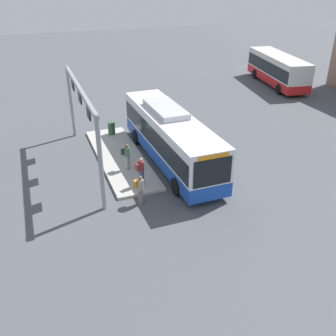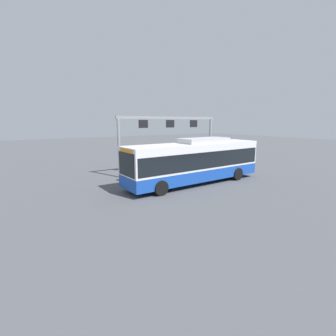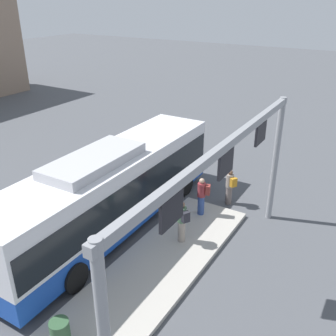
{
  "view_description": "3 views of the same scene",
  "coord_description": "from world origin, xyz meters",
  "px_view_note": "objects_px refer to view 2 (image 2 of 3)",
  "views": [
    {
      "loc": [
        20.73,
        -7.91,
        11.14
      ],
      "look_at": [
        3.93,
        -1.64,
        1.72
      ],
      "focal_mm": 40.78,
      "sensor_mm": 36.0,
      "label": 1
    },
    {
      "loc": [
        12.21,
        14.18,
        4.71
      ],
      "look_at": [
        1.62,
        -1.32,
        1.16
      ],
      "focal_mm": 26.36,
      "sensor_mm": 36.0,
      "label": 2
    },
    {
      "loc": [
        -10.14,
        -8.73,
        8.7
      ],
      "look_at": [
        3.76,
        -0.3,
        1.23
      ],
      "focal_mm": 40.75,
      "sensor_mm": 36.0,
      "label": 3
    }
  ],
  "objects_px": {
    "bus_main": "(195,160)",
    "person_waiting_near": "(149,168)",
    "person_waiting_mid": "(169,165)",
    "trash_bin": "(220,164)",
    "person_boarding": "(127,171)"
  },
  "relations": [
    {
      "from": "bus_main",
      "to": "person_boarding",
      "type": "xyz_separation_m",
      "value": [
        4.17,
        -3.28,
        -0.92
      ]
    },
    {
      "from": "person_boarding",
      "to": "person_waiting_near",
      "type": "height_order",
      "value": "person_waiting_near"
    },
    {
      "from": "person_waiting_near",
      "to": "person_waiting_mid",
      "type": "distance_m",
      "value": 2.14
    },
    {
      "from": "person_waiting_mid",
      "to": "person_waiting_near",
      "type": "bearing_deg",
      "value": -55.24
    },
    {
      "from": "person_waiting_mid",
      "to": "trash_bin",
      "type": "bearing_deg",
      "value": 114.58
    },
    {
      "from": "person_boarding",
      "to": "person_waiting_mid",
      "type": "bearing_deg",
      "value": 115.01
    },
    {
      "from": "person_boarding",
      "to": "person_waiting_mid",
      "type": "xyz_separation_m",
      "value": [
        -3.8,
        0.31,
        0.16
      ]
    },
    {
      "from": "trash_bin",
      "to": "person_boarding",
      "type": "bearing_deg",
      "value": -4.02
    },
    {
      "from": "bus_main",
      "to": "person_waiting_mid",
      "type": "bearing_deg",
      "value": -83.66
    },
    {
      "from": "bus_main",
      "to": "person_waiting_mid",
      "type": "height_order",
      "value": "bus_main"
    },
    {
      "from": "bus_main",
      "to": "person_waiting_near",
      "type": "relative_size",
      "value": 6.92
    },
    {
      "from": "person_waiting_near",
      "to": "person_waiting_mid",
      "type": "xyz_separation_m",
      "value": [
        -2.13,
        -0.24,
        0.0
      ]
    },
    {
      "from": "person_waiting_near",
      "to": "person_waiting_mid",
      "type": "bearing_deg",
      "value": 77.83
    },
    {
      "from": "person_waiting_near",
      "to": "trash_bin",
      "type": "bearing_deg",
      "value": 70.38
    },
    {
      "from": "person_waiting_mid",
      "to": "trash_bin",
      "type": "relative_size",
      "value": 1.86
    }
  ]
}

